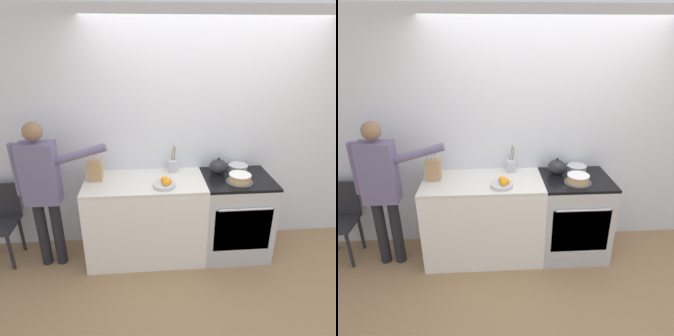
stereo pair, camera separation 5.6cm
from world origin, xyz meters
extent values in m
plane|color=#93704C|center=(0.00, 0.00, 0.00)|extent=(16.00, 16.00, 0.00)
cube|color=silver|center=(0.00, 0.65, 1.30)|extent=(8.00, 0.04, 2.60)
cube|color=white|center=(-0.68, 0.31, 0.45)|extent=(1.26, 0.63, 0.89)
cube|color=silver|center=(-0.68, 0.31, 0.91)|extent=(1.26, 0.63, 0.03)
cube|color=#B7BABF|center=(0.31, 0.31, 0.45)|extent=(0.73, 0.63, 0.90)
cube|color=black|center=(0.31, 0.01, 0.47)|extent=(0.60, 0.01, 0.49)
cylinder|color=#B7BABF|center=(0.31, -0.02, 0.73)|extent=(0.55, 0.02, 0.02)
cube|color=black|center=(0.31, 0.31, 0.91)|extent=(0.73, 0.63, 0.03)
cylinder|color=#4C4C51|center=(0.30, 0.20, 0.93)|extent=(0.28, 0.28, 0.01)
cylinder|color=tan|center=(0.30, 0.20, 0.95)|extent=(0.22, 0.22, 0.03)
cylinder|color=tan|center=(0.30, 0.20, 0.99)|extent=(0.22, 0.22, 0.03)
cylinder|color=white|center=(0.30, 0.20, 1.01)|extent=(0.23, 0.23, 0.01)
cylinder|color=#232328|center=(0.12, 0.43, 0.93)|extent=(0.14, 0.14, 0.01)
ellipsoid|color=#232328|center=(0.12, 0.43, 1.01)|extent=(0.19, 0.19, 0.17)
cone|color=#232328|center=(0.22, 0.43, 1.04)|extent=(0.10, 0.04, 0.09)
sphere|color=black|center=(0.12, 0.43, 1.10)|extent=(0.02, 0.02, 0.02)
cylinder|color=#B7BABF|center=(0.36, 0.48, 0.96)|extent=(0.21, 0.21, 0.07)
torus|color=#B7BABF|center=(0.36, 0.48, 1.00)|extent=(0.22, 0.22, 0.01)
cube|color=tan|center=(-1.19, 0.39, 1.04)|extent=(0.14, 0.13, 0.22)
cylinder|color=#B2B2B7|center=(-1.23, 0.35, 1.19)|extent=(0.01, 0.04, 0.10)
cylinder|color=#B2B2B7|center=(-1.19, 0.35, 1.19)|extent=(0.01, 0.04, 0.08)
cylinder|color=#B2B2B7|center=(-1.14, 0.35, 1.18)|extent=(0.01, 0.03, 0.07)
cylinder|color=#B2B2B7|center=(-1.23, 0.38, 1.18)|extent=(0.01, 0.04, 0.08)
cylinder|color=#B2B2B7|center=(-1.19, 0.38, 1.18)|extent=(0.01, 0.03, 0.07)
cylinder|color=#B7BABF|center=(-0.36, 0.53, 0.99)|extent=(0.11, 0.11, 0.13)
cylinder|color=#A37A51|center=(-0.37, 0.55, 1.10)|extent=(0.05, 0.02, 0.25)
cylinder|color=teal|center=(-0.35, 0.54, 1.09)|extent=(0.03, 0.04, 0.25)
cylinder|color=#A37A51|center=(-0.34, 0.53, 1.10)|extent=(0.02, 0.06, 0.25)
cylinder|color=#B7BABF|center=(-0.48, 0.16, 0.94)|extent=(0.22, 0.22, 0.04)
sphere|color=orange|center=(-0.47, 0.12, 0.98)|extent=(0.07, 0.07, 0.07)
sphere|color=orange|center=(-0.48, 0.20, 0.98)|extent=(0.08, 0.08, 0.08)
sphere|color=orange|center=(-0.44, 0.17, 0.98)|extent=(0.07, 0.07, 0.07)
cylinder|color=black|center=(-1.77, 0.24, 0.38)|extent=(0.11, 0.11, 0.76)
cylinder|color=black|center=(-1.61, 0.24, 0.38)|extent=(0.11, 0.11, 0.76)
cube|color=slate|center=(-1.69, 0.24, 1.07)|extent=(0.34, 0.20, 0.63)
cylinder|color=slate|center=(-1.90, 0.24, 1.12)|extent=(0.08, 0.08, 0.53)
cylinder|color=slate|center=(-1.30, 0.24, 1.26)|extent=(0.54, 0.08, 0.22)
sphere|color=#846047|center=(-1.69, 0.24, 1.50)|extent=(0.18, 0.18, 0.18)
cylinder|color=#232328|center=(-2.11, 0.17, 0.22)|extent=(0.04, 0.04, 0.44)
cylinder|color=#232328|center=(-2.11, 0.49, 0.22)|extent=(0.04, 0.04, 0.44)
cube|color=#232328|center=(-2.27, 0.51, 0.66)|extent=(0.40, 0.03, 0.40)
camera|label=1|loc=(-0.66, -2.51, 2.27)|focal=32.00mm
camera|label=2|loc=(-0.61, -2.51, 2.27)|focal=32.00mm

